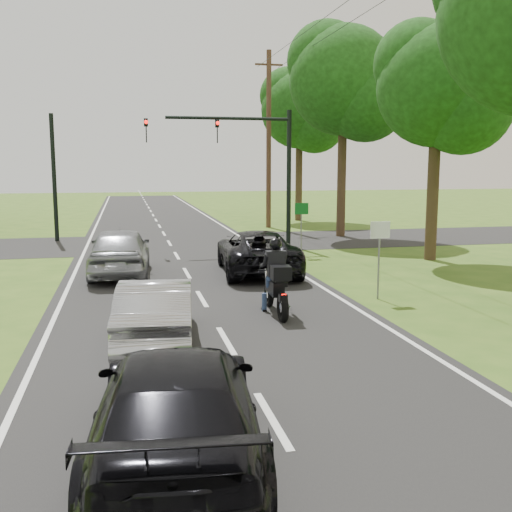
# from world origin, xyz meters

# --- Properties ---
(ground) EXTENTS (140.00, 140.00, 0.00)m
(ground) POSITION_xyz_m (0.00, 0.00, 0.00)
(ground) COLOR #375A19
(ground) RESTS_ON ground
(road) EXTENTS (8.00, 100.00, 0.01)m
(road) POSITION_xyz_m (0.00, 10.00, 0.01)
(road) COLOR black
(road) RESTS_ON ground
(cross_road) EXTENTS (60.00, 7.00, 0.01)m
(cross_road) POSITION_xyz_m (0.00, 16.00, 0.01)
(cross_road) COLOR black
(cross_road) RESTS_ON ground
(motorcycle_rider) EXTENTS (0.63, 2.22, 1.91)m
(motorcycle_rider) POSITION_xyz_m (1.57, 1.93, 0.75)
(motorcycle_rider) COLOR black
(motorcycle_rider) RESTS_ON ground
(dark_suv) EXTENTS (2.79, 5.38, 1.45)m
(dark_suv) POSITION_xyz_m (2.34, 7.62, 0.74)
(dark_suv) COLOR black
(dark_suv) RESTS_ON road
(silver_sedan) EXTENTS (1.83, 4.21, 1.35)m
(silver_sedan) POSITION_xyz_m (-1.41, 0.08, 0.69)
(silver_sedan) COLOR #B1B1B6
(silver_sedan) RESTS_ON road
(silver_suv) EXTENTS (2.15, 4.82, 1.61)m
(silver_suv) POSITION_xyz_m (-2.18, 8.12, 0.82)
(silver_suv) COLOR gray
(silver_suv) RESTS_ON road
(dark_car_behind) EXTENTS (2.45, 5.06, 1.42)m
(dark_car_behind) POSITION_xyz_m (-1.43, -4.91, 0.72)
(dark_car_behind) COLOR black
(dark_car_behind) RESTS_ON road
(traffic_signal) EXTENTS (6.38, 0.44, 6.00)m
(traffic_signal) POSITION_xyz_m (3.34, 14.00, 4.14)
(traffic_signal) COLOR black
(traffic_signal) RESTS_ON ground
(signal_pole_far) EXTENTS (0.20, 0.20, 6.00)m
(signal_pole_far) POSITION_xyz_m (-5.20, 18.00, 3.00)
(signal_pole_far) COLOR black
(signal_pole_far) RESTS_ON ground
(utility_pole_far) EXTENTS (1.60, 0.28, 10.00)m
(utility_pole_far) POSITION_xyz_m (6.20, 22.00, 5.08)
(utility_pole_far) COLOR brown
(utility_pole_far) RESTS_ON ground
(sign_white) EXTENTS (0.55, 0.07, 2.12)m
(sign_white) POSITION_xyz_m (4.70, 2.98, 1.60)
(sign_white) COLOR slate
(sign_white) RESTS_ON ground
(sign_green) EXTENTS (0.55, 0.07, 2.12)m
(sign_green) POSITION_xyz_m (4.90, 10.98, 1.60)
(sign_green) COLOR slate
(sign_green) RESTS_ON ground
(tree_row_c) EXTENTS (4.80, 4.65, 8.76)m
(tree_row_c) POSITION_xyz_m (9.75, 8.80, 6.23)
(tree_row_c) COLOR #332316
(tree_row_c) RESTS_ON ground
(tree_row_d) EXTENTS (5.76, 5.58, 10.45)m
(tree_row_d) POSITION_xyz_m (9.10, 16.76, 7.43)
(tree_row_d) COLOR #332316
(tree_row_d) RESTS_ON ground
(tree_row_e) EXTENTS (5.28, 5.12, 9.61)m
(tree_row_e) POSITION_xyz_m (9.48, 25.78, 6.83)
(tree_row_e) COLOR #332316
(tree_row_e) RESTS_ON ground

